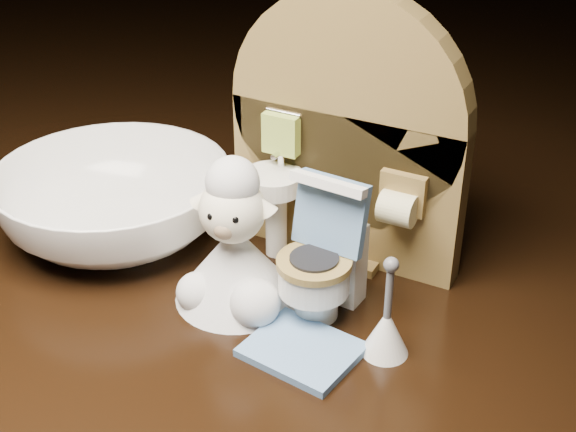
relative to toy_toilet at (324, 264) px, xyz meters
name	(u,v)px	position (x,y,z in m)	size (l,w,h in m)	color
backdrop_panel	(345,147)	(-0.01, 0.05, 0.04)	(0.13, 0.05, 0.15)	brown
toy_toilet	(324,264)	(0.00, 0.00, 0.00)	(0.04, 0.05, 0.07)	white
bath_mat	(302,350)	(0.01, -0.04, -0.02)	(0.05, 0.04, 0.00)	#5980AF
toilet_brush	(386,329)	(0.04, -0.02, -0.01)	(0.02, 0.02, 0.05)	white
plush_lamb	(235,253)	(-0.04, -0.01, 0.00)	(0.06, 0.06, 0.08)	silver
ceramic_bowl	(115,202)	(-0.14, 0.01, -0.01)	(0.13, 0.13, 0.04)	white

